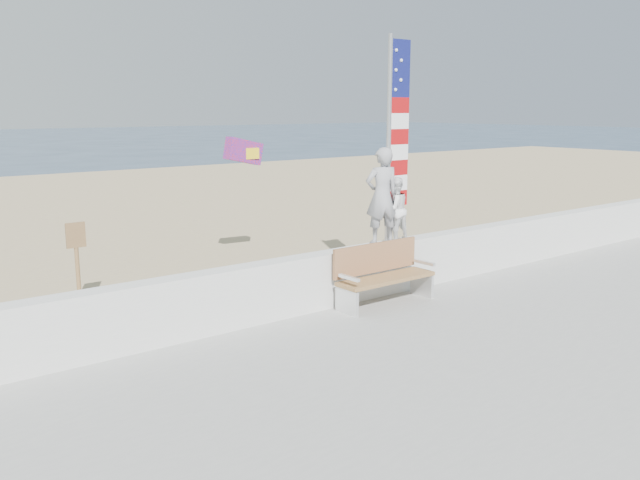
# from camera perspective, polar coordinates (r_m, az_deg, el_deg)

# --- Properties ---
(ground) EXTENTS (220.00, 220.00, 0.00)m
(ground) POSITION_cam_1_polar(r_m,az_deg,el_deg) (9.51, 5.84, -9.81)
(ground) COLOR #2B3F57
(ground) RESTS_ON ground
(sand) EXTENTS (90.00, 40.00, 0.08)m
(sand) POSITION_cam_1_polar(r_m,az_deg,el_deg) (16.91, -15.79, -0.74)
(sand) COLOR tan
(sand) RESTS_ON ground
(seawall) EXTENTS (30.00, 0.35, 0.90)m
(seawall) POSITION_cam_1_polar(r_m,az_deg,el_deg) (10.78, -1.50, -3.72)
(seawall) COLOR silver
(seawall) RESTS_ON boardwalk
(adult) EXTENTS (0.69, 0.55, 1.65)m
(adult) POSITION_cam_1_polar(r_m,az_deg,el_deg) (11.60, 5.23, 3.72)
(adult) COLOR gray
(adult) RESTS_ON seawall
(child) EXTENTS (0.57, 0.46, 1.13)m
(child) POSITION_cam_1_polar(r_m,az_deg,el_deg) (11.85, 6.29, 2.58)
(child) COLOR white
(child) RESTS_ON seawall
(bench) EXTENTS (1.80, 0.57, 1.00)m
(bench) POSITION_cam_1_polar(r_m,az_deg,el_deg) (11.24, 5.28, -2.83)
(bench) COLOR #9A7143
(bench) RESTS_ON boardwalk
(flag) EXTENTS (0.50, 0.08, 3.50)m
(flag) POSITION_cam_1_polar(r_m,az_deg,el_deg) (11.70, 6.27, 9.11)
(flag) COLOR silver
(flag) RESTS_ON seawall
(parafoil_kite) EXTENTS (0.92, 0.32, 0.62)m
(parafoil_kite) POSITION_cam_1_polar(r_m,az_deg,el_deg) (14.20, -6.38, 7.42)
(parafoil_kite) COLOR red
(parafoil_kite) RESTS_ON ground
(sign) EXTENTS (0.32, 0.07, 1.46)m
(sign) POSITION_cam_1_polar(r_m,az_deg,el_deg) (11.88, -19.78, -1.43)
(sign) COLOR olive
(sign) RESTS_ON sand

